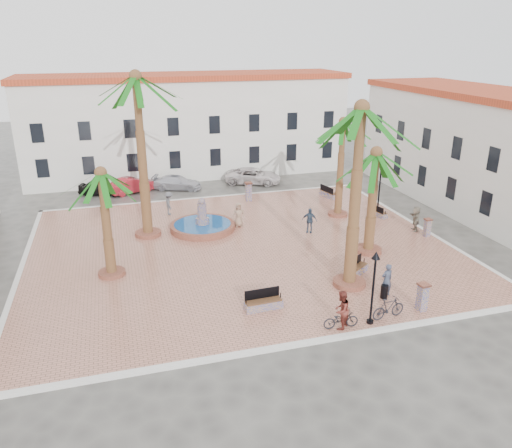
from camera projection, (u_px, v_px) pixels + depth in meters
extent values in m
plane|color=#56544F|center=(241.00, 249.00, 31.76)|extent=(120.00, 120.00, 0.00)
cube|color=tan|center=(241.00, 248.00, 31.74)|extent=(26.00, 22.00, 0.15)
cube|color=silver|center=(208.00, 198.00, 41.62)|extent=(26.30, 0.30, 0.16)
cube|color=silver|center=(304.00, 343.00, 21.85)|extent=(26.30, 0.30, 0.16)
cube|color=silver|center=(419.00, 227.00, 35.14)|extent=(0.30, 22.30, 0.16)
cube|color=silver|center=(20.00, 273.00, 28.33)|extent=(0.30, 22.30, 0.16)
cube|color=white|center=(188.00, 127.00, 48.16)|extent=(30.00, 7.00, 9.00)
cube|color=#B63E21|center=(186.00, 76.00, 46.49)|extent=(30.40, 7.40, 0.50)
cube|color=black|center=(43.00, 168.00, 42.40)|extent=(1.00, 0.12, 1.60)
cube|color=black|center=(89.00, 165.00, 43.38)|extent=(1.00, 0.12, 1.60)
cube|color=black|center=(133.00, 162.00, 44.37)|extent=(1.00, 0.12, 1.60)
cube|color=black|center=(175.00, 160.00, 45.35)|extent=(1.00, 0.12, 1.60)
cube|color=black|center=(215.00, 157.00, 46.33)|extent=(1.00, 0.12, 1.60)
cube|color=black|center=(254.00, 155.00, 47.31)|extent=(1.00, 0.12, 1.60)
cube|color=black|center=(291.00, 152.00, 48.29)|extent=(1.00, 0.12, 1.60)
cube|color=black|center=(327.00, 150.00, 49.28)|extent=(1.00, 0.12, 1.60)
cube|color=black|center=(37.00, 133.00, 41.35)|extent=(1.00, 0.12, 1.60)
cube|color=black|center=(85.00, 131.00, 42.33)|extent=(1.00, 0.12, 1.60)
cube|color=black|center=(130.00, 129.00, 43.31)|extent=(1.00, 0.12, 1.60)
cube|color=black|center=(173.00, 127.00, 44.29)|extent=(1.00, 0.12, 1.60)
cube|color=black|center=(214.00, 125.00, 45.28)|extent=(1.00, 0.12, 1.60)
cube|color=black|center=(254.00, 123.00, 46.26)|extent=(1.00, 0.12, 1.60)
cube|color=black|center=(292.00, 121.00, 47.24)|extent=(1.00, 0.12, 1.60)
cube|color=black|center=(328.00, 119.00, 48.22)|extent=(1.00, 0.12, 1.60)
cube|color=white|center=(492.00, 157.00, 37.30)|extent=(7.00, 26.00, 8.50)
cube|color=#B63E21|center=(502.00, 95.00, 35.72)|extent=(7.40, 26.40, 0.50)
cube|color=black|center=(486.00, 203.00, 33.47)|extent=(0.12, 1.00, 1.60)
cube|color=black|center=(452.00, 188.00, 36.80)|extent=(0.12, 1.00, 1.60)
cube|color=black|center=(422.00, 176.00, 40.14)|extent=(0.12, 1.00, 1.60)
cube|color=black|center=(398.00, 165.00, 43.48)|extent=(0.12, 1.00, 1.60)
cube|color=black|center=(377.00, 156.00, 46.82)|extent=(0.12, 1.00, 1.60)
cube|color=black|center=(494.00, 159.00, 32.41)|extent=(0.12, 1.00, 1.60)
cube|color=black|center=(457.00, 148.00, 35.75)|extent=(0.12, 1.00, 1.60)
cube|color=black|center=(427.00, 139.00, 39.09)|extent=(0.12, 1.00, 1.60)
cube|color=black|center=(401.00, 131.00, 42.43)|extent=(0.12, 1.00, 1.60)
cube|color=black|center=(379.00, 124.00, 45.77)|extent=(0.12, 1.00, 1.60)
cylinder|color=brown|center=(203.00, 227.00, 34.50)|extent=(4.46, 4.46, 0.42)
cylinder|color=#194C8C|center=(203.00, 224.00, 34.43)|extent=(3.93, 3.93, 0.06)
cylinder|color=slate|center=(202.00, 224.00, 34.43)|extent=(0.96, 0.96, 0.85)
cylinder|color=slate|center=(202.00, 212.00, 34.13)|extent=(0.64, 0.64, 1.27)
sphere|color=slate|center=(202.00, 201.00, 33.85)|extent=(0.47, 0.47, 0.47)
cylinder|color=brown|center=(148.00, 233.00, 33.56)|extent=(1.74, 1.74, 0.26)
cylinder|color=brown|center=(142.00, 158.00, 31.75)|extent=(0.57, 0.57, 10.07)
sphere|color=brown|center=(135.00, 76.00, 29.98)|extent=(0.76, 0.76, 0.76)
cylinder|color=brown|center=(112.00, 273.00, 27.97)|extent=(1.49, 1.49, 0.22)
cylinder|color=brown|center=(106.00, 224.00, 26.93)|extent=(0.48, 0.48, 5.68)
sphere|color=brown|center=(101.00, 173.00, 25.94)|extent=(0.65, 0.65, 0.65)
cylinder|color=brown|center=(349.00, 283.00, 26.81)|extent=(1.75, 1.75, 0.26)
cylinder|color=brown|center=(355.00, 199.00, 25.16)|extent=(0.57, 0.57, 9.14)
sphere|color=brown|center=(362.00, 107.00, 23.56)|extent=(0.77, 0.77, 0.77)
cylinder|color=brown|center=(368.00, 250.00, 30.98)|extent=(1.65, 1.65, 0.25)
cylinder|color=brown|center=(372.00, 202.00, 29.88)|extent=(0.54, 0.54, 6.02)
sphere|color=brown|center=(376.00, 152.00, 28.82)|extent=(0.72, 0.72, 0.72)
cylinder|color=brown|center=(338.00, 214.00, 37.34)|extent=(1.45, 1.45, 0.22)
cylinder|color=brown|center=(340.00, 168.00, 36.12)|extent=(0.47, 0.47, 6.76)
sphere|color=brown|center=(343.00, 121.00, 34.93)|extent=(0.63, 0.63, 0.63)
cube|color=slate|center=(263.00, 305.00, 24.40)|extent=(1.91, 0.66, 0.42)
cube|color=#56351E|center=(264.00, 301.00, 24.31)|extent=(1.81, 0.60, 0.06)
cube|color=black|center=(262.00, 293.00, 24.42)|extent=(1.79, 0.13, 0.52)
cylinder|color=black|center=(246.00, 301.00, 24.00)|extent=(0.05, 0.05, 0.31)
cylinder|color=black|center=(281.00, 296.00, 24.54)|extent=(0.05, 0.05, 0.31)
cube|color=slate|center=(356.00, 271.00, 27.98)|extent=(1.78, 1.44, 0.39)
cube|color=#56351E|center=(357.00, 267.00, 27.90)|extent=(1.67, 1.34, 0.06)
cube|color=black|center=(354.00, 262.00, 27.94)|extent=(1.42, 0.98, 0.49)
cylinder|color=black|center=(349.00, 270.00, 27.26)|extent=(0.05, 0.05, 0.30)
cylinder|color=black|center=(364.00, 261.00, 28.47)|extent=(0.05, 0.05, 0.30)
cube|color=slate|center=(378.00, 214.00, 37.12)|extent=(0.78, 1.68, 0.36)
cube|color=#56351E|center=(378.00, 211.00, 37.05)|extent=(0.72, 1.58, 0.05)
cube|color=black|center=(376.00, 208.00, 36.88)|extent=(0.33, 1.51, 0.45)
cylinder|color=black|center=(385.00, 213.00, 36.37)|extent=(0.05, 0.05, 0.27)
cylinder|color=black|center=(372.00, 207.00, 37.65)|extent=(0.05, 0.05, 0.27)
cube|color=slate|center=(329.00, 195.00, 41.55)|extent=(0.96, 1.91, 0.41)
cube|color=#56351E|center=(329.00, 192.00, 41.47)|extent=(0.89, 1.79, 0.06)
cube|color=black|center=(327.00, 189.00, 41.27)|extent=(0.44, 1.69, 0.51)
cylinder|color=black|center=(335.00, 193.00, 40.72)|extent=(0.05, 0.05, 0.30)
cylinder|color=black|center=(323.00, 188.00, 42.13)|extent=(0.05, 0.05, 0.30)
cylinder|color=black|center=(370.00, 321.00, 23.26)|extent=(0.32, 0.32, 0.14)
cylinder|color=black|center=(373.00, 290.00, 22.68)|extent=(0.11, 0.11, 3.23)
cone|color=black|center=(376.00, 255.00, 22.07)|extent=(0.40, 0.40, 0.36)
sphere|color=beige|center=(376.00, 258.00, 22.11)|extent=(0.22, 0.22, 0.22)
cylinder|color=black|center=(377.00, 210.00, 38.17)|extent=(0.36, 0.36, 0.16)
cylinder|color=black|center=(380.00, 188.00, 37.54)|extent=(0.12, 0.12, 3.56)
cone|color=black|center=(382.00, 163.00, 36.86)|extent=(0.43, 0.43, 0.40)
sphere|color=beige|center=(382.00, 165.00, 36.91)|extent=(0.24, 0.24, 0.24)
cube|color=slate|center=(422.00, 298.00, 24.14)|extent=(0.45, 0.45, 1.33)
cube|color=brown|center=(424.00, 285.00, 23.89)|extent=(0.56, 0.56, 0.10)
cube|color=slate|center=(248.00, 192.00, 40.43)|extent=(0.46, 0.46, 1.44)
cube|color=brown|center=(248.00, 183.00, 40.15)|extent=(0.57, 0.57, 0.11)
cube|color=slate|center=(427.00, 228.00, 33.22)|extent=(0.38, 0.38, 1.15)
cube|color=brown|center=(428.00, 219.00, 33.00)|extent=(0.47, 0.47, 0.09)
cylinder|color=black|center=(384.00, 292.00, 25.38)|extent=(0.37, 0.37, 0.72)
imported|color=#373F53|center=(387.00, 280.00, 25.44)|extent=(0.70, 0.51, 1.77)
imported|color=black|center=(341.00, 319.00, 22.73)|extent=(1.70, 0.71, 0.87)
imported|color=maroon|center=(341.00, 310.00, 22.56)|extent=(1.15, 1.12, 1.86)
imported|color=black|center=(388.00, 308.00, 23.49)|extent=(1.83, 0.73, 1.07)
imported|color=#97755E|center=(238.00, 215.00, 34.85)|extent=(0.86, 0.58, 1.73)
imported|color=#34465C|center=(309.00, 220.00, 33.81)|extent=(1.08, 0.88, 1.72)
imported|color=#535459|center=(169.00, 203.00, 37.21)|extent=(0.67, 1.15, 1.77)
imported|color=gray|center=(416.00, 218.00, 34.11)|extent=(1.02, 1.71, 1.76)
imported|color=black|center=(102.00, 187.00, 42.47)|extent=(4.10, 2.62, 1.30)
imported|color=#A41D28|center=(132.00, 185.00, 43.05)|extent=(4.37, 2.97, 1.36)
imported|color=silver|center=(177.00, 183.00, 44.03)|extent=(4.58, 3.11, 1.23)
imported|color=silver|center=(253.00, 176.00, 45.79)|extent=(5.58, 4.12, 1.41)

